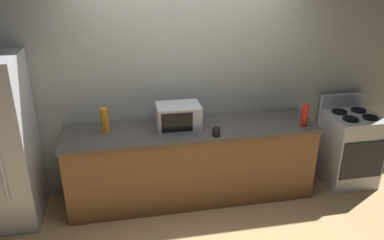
{
  "coord_description": "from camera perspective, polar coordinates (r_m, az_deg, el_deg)",
  "views": [
    {
      "loc": [
        -0.73,
        -3.36,
        2.61
      ],
      "look_at": [
        0.0,
        0.4,
        1.0
      ],
      "focal_mm": 35.25,
      "sensor_mm": 36.0,
      "label": 1
    }
  ],
  "objects": [
    {
      "name": "counter_run",
      "position": [
        4.4,
        -0.0,
        -6.61
      ],
      "size": [
        2.84,
        0.64,
        0.9
      ],
      "color": "brown",
      "rests_on": "ground_plane"
    },
    {
      "name": "back_wall",
      "position": [
        4.42,
        -1.02,
        6.21
      ],
      "size": [
        6.4,
        0.1,
        2.7
      ],
      "primitive_type": "cube",
      "color": "#9EA399",
      "rests_on": "ground_plane"
    },
    {
      "name": "bottle_dish_soap",
      "position": [
        4.16,
        -13.05,
        -0.05
      ],
      "size": [
        0.07,
        0.07,
        0.28
      ],
      "primitive_type": "cylinder",
      "color": "orange",
      "rests_on": "counter_run"
    },
    {
      "name": "microwave",
      "position": [
        4.16,
        -2.08,
        0.55
      ],
      "size": [
        0.48,
        0.35,
        0.27
      ],
      "color": "#B7BABF",
      "rests_on": "counter_run"
    },
    {
      "name": "stove_range",
      "position": [
        5.12,
        22.61,
        -3.92
      ],
      "size": [
        0.6,
        0.61,
        1.08
      ],
      "color": "#B7BABF",
      "rests_on": "ground_plane"
    },
    {
      "name": "ground_plane",
      "position": [
        4.32,
        1.04,
        -14.41
      ],
      "size": [
        8.0,
        8.0,
        0.0
      ],
      "primitive_type": "plane",
      "color": "tan"
    },
    {
      "name": "bottle_hot_sauce",
      "position": [
        4.4,
        16.69,
        0.7
      ],
      "size": [
        0.07,
        0.07,
        0.25
      ],
      "primitive_type": "cylinder",
      "color": "red",
      "rests_on": "counter_run"
    },
    {
      "name": "mug_black",
      "position": [
        4.01,
        3.68,
        -1.76
      ],
      "size": [
        0.08,
        0.08,
        0.09
      ],
      "primitive_type": "cylinder",
      "color": "black",
      "rests_on": "counter_run"
    }
  ]
}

